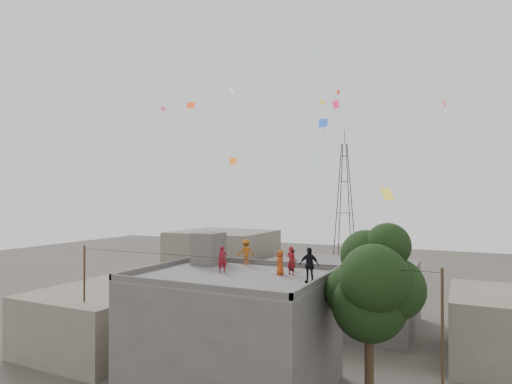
% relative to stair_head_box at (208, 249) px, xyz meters
% --- Properties ---
extents(main_building, '(10.00, 8.00, 6.10)m').
position_rel_stair_head_box_xyz_m(main_building, '(3.20, -2.60, -4.05)').
color(main_building, '#4F4C49').
rests_on(main_building, ground).
extents(parapet, '(10.00, 8.00, 0.30)m').
position_rel_stair_head_box_xyz_m(parapet, '(3.20, -2.60, -0.85)').
color(parapet, '#4F4C49').
rests_on(parapet, main_building).
extents(stair_head_box, '(1.60, 1.80, 2.00)m').
position_rel_stair_head_box_xyz_m(stair_head_box, '(0.00, 0.00, 0.00)').
color(stair_head_box, '#4F4C49').
rests_on(stair_head_box, main_building).
extents(neighbor_west, '(8.00, 10.00, 4.00)m').
position_rel_stair_head_box_xyz_m(neighbor_west, '(-7.80, -0.60, -5.10)').
color(neighbor_west, '#6A6253').
rests_on(neighbor_west, ground).
extents(neighbor_north, '(12.00, 9.00, 5.00)m').
position_rel_stair_head_box_xyz_m(neighbor_north, '(5.20, 11.40, -4.60)').
color(neighbor_north, '#4F4C49').
rests_on(neighbor_north, ground).
extents(neighbor_northwest, '(9.00, 8.00, 7.00)m').
position_rel_stair_head_box_xyz_m(neighbor_northwest, '(-6.80, 13.40, -3.60)').
color(neighbor_northwest, '#6A6253').
rests_on(neighbor_northwest, ground).
extents(tree, '(4.90, 4.60, 9.10)m').
position_rel_stair_head_box_xyz_m(tree, '(10.57, -2.00, -1.00)').
color(tree, black).
rests_on(tree, ground).
extents(utility_line, '(20.12, 0.62, 7.40)m').
position_rel_stair_head_box_xyz_m(utility_line, '(3.70, -3.85, -3.27)').
color(utility_line, black).
rests_on(utility_line, ground).
extents(transmission_tower, '(2.97, 2.97, 20.01)m').
position_rel_stair_head_box_xyz_m(transmission_tower, '(-0.80, 37.40, 1.97)').
color(transmission_tower, black).
rests_on(transmission_tower, ground).
extents(person_red_adult, '(0.64, 0.50, 1.54)m').
position_rel_stair_head_box_xyz_m(person_red_adult, '(5.99, -1.01, -0.23)').
color(person_red_adult, maroon).
rests_on(person_red_adult, main_building).
extents(person_orange_child, '(0.76, 0.78, 1.35)m').
position_rel_stair_head_box_xyz_m(person_orange_child, '(5.50, -1.41, -0.32)').
color(person_orange_child, '#A53E12').
rests_on(person_orange_child, main_building).
extents(person_dark_child, '(0.69, 0.74, 1.22)m').
position_rel_stair_head_box_xyz_m(person_dark_child, '(5.59, 0.25, -0.39)').
color(person_dark_child, black).
rests_on(person_dark_child, main_building).
extents(person_dark_adult, '(1.04, 0.45, 1.75)m').
position_rel_stair_head_box_xyz_m(person_dark_adult, '(7.60, -2.72, -0.12)').
color(person_dark_adult, black).
rests_on(person_dark_adult, main_building).
extents(person_orange_adult, '(1.19, 1.11, 1.61)m').
position_rel_stair_head_box_xyz_m(person_orange_adult, '(2.26, 0.80, -0.20)').
color(person_orange_adult, '#9C4F11').
rests_on(person_orange_adult, main_building).
extents(person_red_child, '(0.64, 0.63, 1.48)m').
position_rel_stair_head_box_xyz_m(person_red_child, '(2.27, -2.11, -0.26)').
color(person_red_child, maroon).
rests_on(person_red_child, main_building).
extents(kites, '(21.22, 15.14, 12.96)m').
position_rel_stair_head_box_xyz_m(kites, '(4.96, 4.19, 8.21)').
color(kites, orange).
rests_on(kites, ground).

